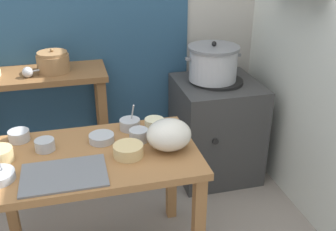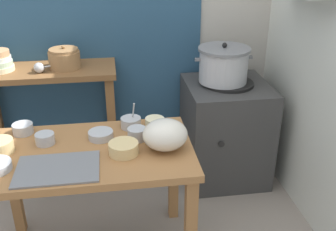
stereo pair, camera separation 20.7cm
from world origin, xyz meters
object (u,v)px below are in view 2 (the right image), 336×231
Objects in this scene: prep_bowl_2 at (45,138)px; prep_bowl_1 at (101,134)px; serving_tray at (58,169)px; prep_bowl_4 at (23,128)px; clay_pot at (64,59)px; prep_bowl_0 at (131,122)px; back_shelf_table at (50,98)px; ladle at (41,67)px; plastic_bag at (165,135)px; steamer_pot at (223,65)px; prep_bowl_8 at (0,146)px; prep_bowl_6 at (137,133)px; prep_bowl_7 at (155,123)px; prep_table at (91,168)px; stove_block at (225,131)px; prep_bowl_3 at (124,148)px.

prep_bowl_1 is at bearing 3.55° from prep_bowl_2.
prep_bowl_4 is at bearing 119.10° from serving_tray.
clay_pot reaches higher than prep_bowl_0.
back_shelf_table is 0.27m from ladle.
prep_bowl_4 is (-0.05, -0.54, -0.18)m from ladle.
plastic_bag is 2.08× the size of prep_bowl_4.
ladle reaches higher than prep_bowl_0.
plastic_bag is at bearing -57.50° from clay_pot.
back_shelf_table is at bearing 99.00° from serving_tray.
serving_tray is (-1.08, -0.92, -0.18)m from steamer_pot.
prep_bowl_0 is at bearing 15.01° from prep_bowl_8.
prep_bowl_1 is 1.33× the size of prep_bowl_6.
prep_table is at bearing -152.45° from prep_bowl_7.
back_shelf_table reaches higher than prep_bowl_8.
prep_bowl_8 is at bearing -100.39° from back_shelf_table.
clay_pot is at bearing 91.57° from serving_tray.
prep_bowl_7 is at bearing -14.85° from prep_bowl_0.
prep_table is 10.64× the size of prep_bowl_2.
clay_pot is at bearing 123.20° from prep_bowl_0.
prep_bowl_7 is at bearing -138.33° from stove_block.
stove_block is 7.52× the size of prep_bowl_6.
prep_bowl_7 is at bearing 46.01° from prep_bowl_6.
serving_tray is at bearing -125.28° from prep_bowl_1.
prep_bowl_4 is at bearing -159.03° from steamer_pot.
serving_tray is 2.38× the size of prep_bowl_0.
steamer_pot is at bearing -5.07° from back_shelf_table.
prep_bowl_6 is (-0.71, -0.65, 0.37)m from stove_block.
prep_bowl_3 reaches higher than prep_bowl_1.
prep_bowl_0 reaches higher than serving_tray.
plastic_bag is at bearing 5.46° from prep_bowl_3.
prep_bowl_1 is at bearing 154.08° from plastic_bag.
clay_pot reaches higher than stove_block.
steamer_pot is (1.24, -0.11, 0.23)m from back_shelf_table.
steamer_pot is at bearing 40.43° from serving_tray.
steamer_pot reaches higher than serving_tray.
stove_block is at bearing 19.65° from prep_bowl_4.
ladle is 1.20× the size of plastic_bag.
back_shelf_table is 4.03× the size of plastic_bag.
prep_table is 0.24m from prep_bowl_3.
prep_bowl_2 is 0.90× the size of prep_bowl_4.
stove_block is at bearing -26.62° from steamer_pot.
prep_bowl_2 is 0.50m from prep_bowl_6.
prep_bowl_7 reaches higher than prep_bowl_2.
plastic_bag is 0.24m from prep_bowl_7.
prep_bowl_8 is at bearing -169.78° from prep_bowl_7.
prep_table is 9.90× the size of prep_bowl_7.
prep_bowl_1 is 0.22m from prep_bowl_3.
ladle is 2.07× the size of prep_bowl_1.
plastic_bag is 0.66m from prep_bowl_2.
prep_bowl_3 reaches higher than prep_bowl_4.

